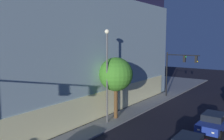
% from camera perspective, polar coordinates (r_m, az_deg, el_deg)
% --- Properties ---
extents(modern_building, '(28.90, 30.35, 15.77)m').
position_cam_1_polar(modern_building, '(36.45, -19.83, 6.26)').
color(modern_building, '#4C4C51').
rests_on(modern_building, ground).
extents(traffic_light_far_corner, '(0.49, 4.49, 6.19)m').
position_cam_1_polar(traffic_light_far_corner, '(34.49, 15.31, 1.05)').
color(traffic_light_far_corner, black).
rests_on(traffic_light_far_corner, sidewalk_corner).
extents(street_lamp_sidewalk, '(0.44, 0.44, 8.89)m').
position_cam_1_polar(street_lamp_sidewalk, '(22.91, -1.16, 1.02)').
color(street_lamp_sidewalk, '#4E4E4E').
rests_on(street_lamp_sidewalk, sidewalk_corner).
extents(sidewalk_tree, '(3.40, 3.40, 6.19)m').
position_cam_1_polar(sidewalk_tree, '(24.35, 0.91, -1.08)').
color(sidewalk_tree, brown).
rests_on(sidewalk_tree, sidewalk_corner).
extents(car_blue, '(4.26, 2.20, 1.57)m').
position_cam_1_polar(car_blue, '(23.76, 22.53, -11.25)').
color(car_blue, navy).
rests_on(car_blue, ground).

